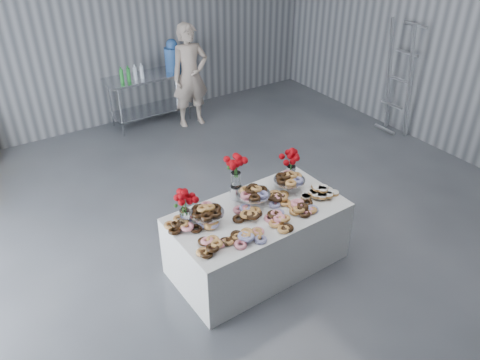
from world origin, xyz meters
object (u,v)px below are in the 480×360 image
object	(u,v)px
stepladder	(399,79)
water_jug	(172,56)
prep_table	(149,90)
person	(190,76)
display_table	(258,239)

from	to	relation	value
stepladder	water_jug	bearing A→B (deg)	136.08
prep_table	person	distance (m)	0.80
person	stepladder	xyz separation A→B (m)	(2.70, -2.26, 0.09)
person	stepladder	distance (m)	3.53
prep_table	display_table	bearing A→B (deg)	-97.85
display_table	stepladder	size ratio (longest dim) A/B	0.96
prep_table	stepladder	xyz separation A→B (m)	(3.31, -2.70, 0.37)
water_jug	person	bearing A→B (deg)	-76.82
prep_table	water_jug	xyz separation A→B (m)	(0.50, -0.00, 0.53)
water_jug	stepladder	xyz separation A→B (m)	(2.81, -2.70, -0.16)
prep_table	water_jug	world-z (taller)	water_jug
water_jug	stepladder	bearing A→B (deg)	-43.92
display_table	water_jug	distance (m)	4.39
water_jug	person	size ratio (longest dim) A/B	0.31
display_table	stepladder	world-z (taller)	stepladder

